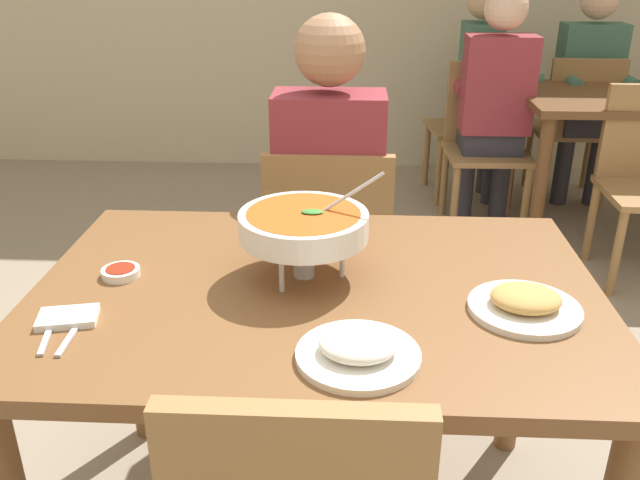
{
  "coord_description": "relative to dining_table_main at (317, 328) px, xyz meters",
  "views": [
    {
      "loc": [
        0.08,
        -1.36,
        1.5
      ],
      "look_at": [
        0.0,
        0.15,
        0.83
      ],
      "focal_mm": 37.4,
      "sensor_mm": 36.0,
      "label": 1
    }
  ],
  "objects": [
    {
      "name": "dining_table_main",
      "position": [
        0.0,
        0.0,
        0.0
      ],
      "size": [
        1.3,
        0.9,
        0.78
      ],
      "color": "brown",
      "rests_on": "ground_plane"
    },
    {
      "name": "chair_diner_main",
      "position": [
        -0.0,
        0.73,
        -0.15
      ],
      "size": [
        0.44,
        0.44,
        0.9
      ],
      "color": "olive",
      "rests_on": "ground_plane"
    },
    {
      "name": "diner_main",
      "position": [
        0.0,
        0.77,
        0.08
      ],
      "size": [
        0.4,
        0.45,
        1.31
      ],
      "color": "#2D2D38",
      "rests_on": "ground_plane"
    },
    {
      "name": "curry_bowl",
      "position": [
        -0.03,
        0.05,
        0.24
      ],
      "size": [
        0.33,
        0.3,
        0.26
      ],
      "color": "silver",
      "rests_on": "dining_table_main"
    },
    {
      "name": "rice_plate",
      "position": [
        0.09,
        -0.29,
        0.13
      ],
      "size": [
        0.24,
        0.24,
        0.06
      ],
      "color": "white",
      "rests_on": "dining_table_main"
    },
    {
      "name": "appetizer_plate",
      "position": [
        0.45,
        -0.09,
        0.13
      ],
      "size": [
        0.24,
        0.24,
        0.06
      ],
      "color": "white",
      "rests_on": "dining_table_main"
    },
    {
      "name": "sauce_dish",
      "position": [
        -0.47,
        0.03,
        0.12
      ],
      "size": [
        0.09,
        0.09,
        0.02
      ],
      "color": "white",
      "rests_on": "dining_table_main"
    },
    {
      "name": "napkin_folded",
      "position": [
        -0.51,
        -0.18,
        0.12
      ],
      "size": [
        0.13,
        0.1,
        0.02
      ],
      "primitive_type": "cube",
      "rotation": [
        0.0,
        0.0,
        0.21
      ],
      "color": "white",
      "rests_on": "dining_table_main"
    },
    {
      "name": "fork_utensil",
      "position": [
        -0.53,
        -0.23,
        0.12
      ],
      "size": [
        0.05,
        0.17,
        0.01
      ],
      "primitive_type": "cube",
      "rotation": [
        0.0,
        0.0,
        0.22
      ],
      "color": "silver",
      "rests_on": "dining_table_main"
    },
    {
      "name": "spoon_utensil",
      "position": [
        -0.48,
        -0.23,
        0.12
      ],
      "size": [
        0.02,
        0.17,
        0.01
      ],
      "primitive_type": "cube",
      "rotation": [
        0.0,
        0.0,
        0.04
      ],
      "color": "silver",
      "rests_on": "dining_table_main"
    },
    {
      "name": "dining_table_far",
      "position": [
        1.46,
        2.19,
        -0.03
      ],
      "size": [
        1.0,
        0.8,
        0.78
      ],
      "color": "brown",
      "rests_on": "ground_plane"
    },
    {
      "name": "chair_bg_left",
      "position": [
        0.87,
        2.78,
        -0.15
      ],
      "size": [
        0.48,
        0.48,
        0.9
      ],
      "color": "olive",
      "rests_on": "ground_plane"
    },
    {
      "name": "chair_bg_middle",
      "position": [
        1.41,
        2.66,
        -0.15
      ],
      "size": [
        0.45,
        0.45,
        0.9
      ],
      "color": "olive",
      "rests_on": "ground_plane"
    },
    {
      "name": "chair_bg_right",
      "position": [
        0.81,
        2.32,
        -0.15
      ],
      "size": [
        0.45,
        0.45,
        0.9
      ],
      "color": "olive",
      "rests_on": "ground_plane"
    },
    {
      "name": "patron_bg_left",
      "position": [
        0.86,
        2.72,
        0.08
      ],
      "size": [
        0.45,
        0.4,
        1.31
      ],
      "color": "#2D2D38",
      "rests_on": "ground_plane"
    },
    {
      "name": "patron_bg_middle",
      "position": [
        1.47,
        2.72,
        0.08
      ],
      "size": [
        0.4,
        0.45,
        1.31
      ],
      "color": "#2D2D38",
      "rests_on": "ground_plane"
    },
    {
      "name": "patron_bg_right",
      "position": [
        0.83,
        2.23,
        0.08
      ],
      "size": [
        0.4,
        0.45,
        1.31
      ],
      "color": "#2D2D38",
      "rests_on": "ground_plane"
    }
  ]
}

